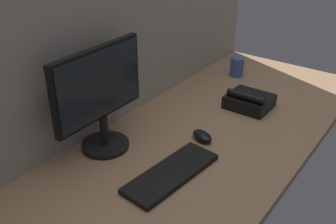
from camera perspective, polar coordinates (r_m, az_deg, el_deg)
The scene contains 7 objects.
ground_plane at distance 164.98cm, azimuth 5.48°, elevation -2.98°, with size 180.00×80.00×3.00cm, color #8C6B4C.
cubicle_wall_back at distance 169.70cm, azimuth -5.03°, elevation 11.97°, with size 180.00×5.00×72.61cm.
monitor at distance 144.33cm, azimuth -9.69°, elevation 2.38°, with size 40.89×18.00×39.36cm.
keyboard at distance 137.68cm, azimuth 0.46°, elevation -8.73°, with size 37.00×13.00×2.00cm, color black.
mouse at distance 156.71cm, azimuth 4.90°, elevation -3.42°, with size 5.60×9.60×3.40cm, color black.
mug_ceramic_blue at distance 214.46cm, azimuth 9.78°, elevation 6.39°, with size 7.14×7.14×10.07cm.
desk_phone at distance 182.83cm, azimuth 11.46°, elevation 1.56°, with size 17.02×19.01×8.80cm.
Camera 1 is at (-122.41, -69.77, 84.33)cm, focal length 42.76 mm.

